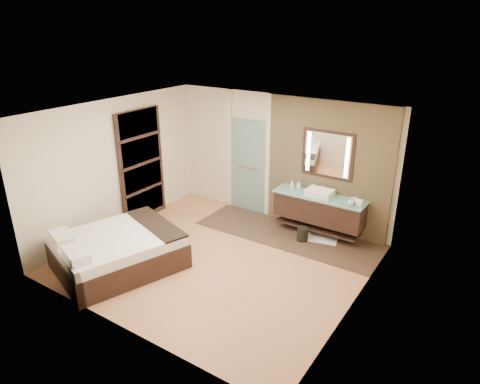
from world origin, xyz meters
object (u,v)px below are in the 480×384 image
Objects in this scene: vanity at (319,209)px; bed at (118,251)px; waste_bin at (303,234)px; mirror_unit at (328,154)px.

vanity is 3.93m from bed.
waste_bin is at bearing 68.17° from bed.
vanity is 1.75× the size of mirror_unit.
mirror_unit is 0.44× the size of bed.
mirror_unit is (0.00, 0.24, 1.07)m from vanity.
mirror_unit is at bearing 72.52° from bed.
vanity is at bearing -90.00° from mirror_unit.
waste_bin is (2.29, 2.67, -0.18)m from bed.
bed is (-2.43, -3.31, -1.33)m from mirror_unit.
bed is (-2.43, -3.08, -0.26)m from vanity.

